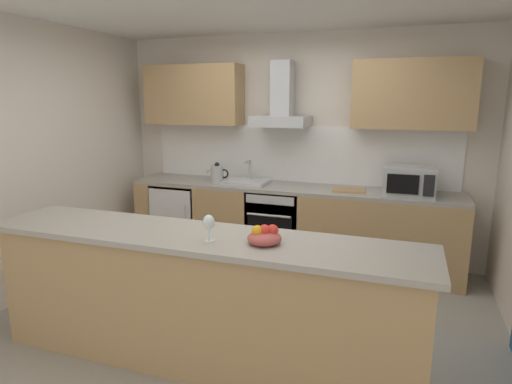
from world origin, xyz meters
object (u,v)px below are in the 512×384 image
fruit_bowl (264,236)px  chopping_board (349,190)px  refrigerator (182,217)px  oven (277,223)px  wine_glass (209,223)px  sink (246,181)px  microwave (409,181)px  kettle (217,174)px  range_hood (281,106)px

fruit_bowl → chopping_board: 2.12m
chopping_board → refrigerator: bearing=179.4°
oven → refrigerator: (-1.24, -0.00, -0.03)m
wine_glass → fruit_bowl: wine_glass is taller
sink → wine_glass: bearing=-75.4°
fruit_bowl → chopping_board: size_ratio=0.65×
refrigerator → microwave: (2.64, -0.03, 0.62)m
wine_glass → chopping_board: size_ratio=0.52×
fruit_bowl → microwave: bearing=67.8°
kettle → wine_glass: 2.36m
sink → chopping_board: sink is taller
microwave → range_hood: 1.59m
sink → fruit_bowl: (0.93, -2.13, 0.09)m
oven → refrigerator: bearing=-179.9°
sink → range_hood: size_ratio=0.69×
range_hood → wine_glass: (0.20, -2.33, -0.70)m
range_hood → fruit_bowl: 2.44m
range_hood → chopping_board: 1.20m
microwave → sink: bearing=178.8°
sink → kettle: 0.36m
oven → fruit_bowl: fruit_bowl is taller
sink → range_hood: (0.38, 0.12, 0.86)m
refrigerator → sink: bearing=0.9°
chopping_board → oven: bearing=178.3°
range_hood → wine_glass: size_ratio=4.05×
fruit_bowl → kettle: bearing=121.4°
oven → sink: bearing=178.3°
microwave → wine_glass: bearing=-119.0°
oven → microwave: (1.40, -0.03, 0.59)m
oven → microwave: bearing=-1.1°
oven → chopping_board: (0.80, -0.02, 0.45)m
refrigerator → kettle: size_ratio=2.94×
sink → wine_glass: size_ratio=2.81×
sink → fruit_bowl: bearing=-66.5°
refrigerator → chopping_board: chopping_board is taller
sink → range_hood: 0.95m
oven → chopping_board: 0.92m
microwave → oven: bearing=178.9°
range_hood → wine_glass: bearing=-85.1°
refrigerator → range_hood: range_hood is taller
kettle → fruit_bowl: bearing=-58.6°
oven → chopping_board: bearing=-1.7°
chopping_board → wine_glass: bearing=-105.5°
microwave → sink: size_ratio=1.00×
microwave → wine_glass: size_ratio=2.81×
range_hood → chopping_board: (0.80, -0.15, -0.88)m
sink → wine_glass: (0.58, -2.21, 0.16)m
kettle → refrigerator: bearing=176.5°
microwave → range_hood: size_ratio=0.69×
chopping_board → fruit_bowl: bearing=-96.9°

